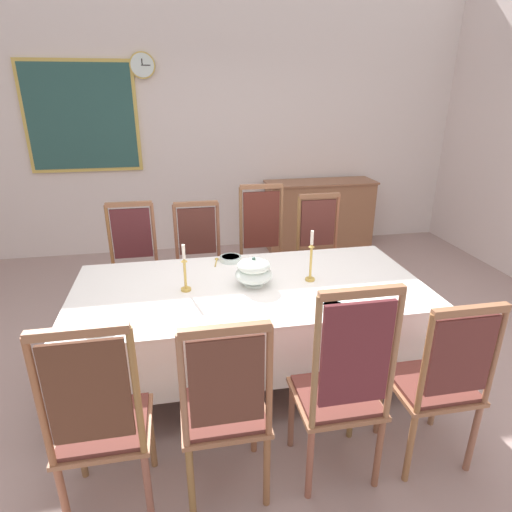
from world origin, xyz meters
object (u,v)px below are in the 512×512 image
soup_tureen (254,272)px  bowl_far_left (100,325)px  bowl_near_left (231,258)px  spoon_secondary (347,306)px  chair_south_a (101,420)px  chair_north_b (199,260)px  candlestick_east (311,261)px  spoon_primary (217,260)px  chair_north_d (321,251)px  bowl_near_right (333,307)px  chair_north_a (134,264)px  mounted_clock (142,65)px  chair_south_d (439,380)px  chair_south_c (342,386)px  chair_north_c (264,251)px  dining_table (250,294)px  framed_painting (81,117)px  sideboard (319,214)px  candlestick_west (185,273)px  chair_south_b (225,407)px

soup_tureen → bowl_far_left: size_ratio=1.41×
bowl_near_left → spoon_secondary: 1.10m
chair_south_a → chair_north_b: bearing=73.6°
candlestick_east → spoon_primary: 0.81m
chair_north_d → bowl_near_right: size_ratio=7.36×
chair_south_a → bowl_near_right: (1.33, 0.54, 0.18)m
chair_north_a → mounted_clock: 2.54m
chair_south_d → bowl_near_right: chair_south_d is taller
chair_south_d → spoon_primary: size_ratio=6.08×
bowl_near_left → spoon_primary: (-0.11, 0.03, -0.02)m
candlestick_east → chair_south_c: bearing=-97.7°
chair_north_b → bowl_far_left: chair_north_b is taller
chair_south_d → chair_north_c: bearing=105.8°
dining_table → bowl_far_left: 1.04m
framed_painting → mounted_clock: bearing=-0.7°
dining_table → chair_north_a: size_ratio=2.19×
bowl_far_left → chair_north_d: bearing=37.8°
bowl_near_left → mounted_clock: (-0.68, 2.38, 1.52)m
chair_north_b → mounted_clock: bearing=-76.4°
chair_south_d → framed_painting: bearing=121.6°
bowl_far_left → spoon_secondary: bowl_far_left is taller
bowl_far_left → sideboard: (2.35, 3.03, -0.31)m
chair_north_c → chair_north_d: 0.56m
chair_north_c → chair_north_d: size_ratio=1.10×
bowl_near_right → chair_south_a: bearing=-158.0°
chair_north_a → spoon_secondary: (1.43, -1.42, 0.18)m
soup_tureen → bowl_near_left: size_ratio=1.52×
chair_south_a → bowl_near_left: (0.81, 1.47, 0.18)m
spoon_primary → sideboard: size_ratio=0.12×
chair_south_a → chair_south_d: size_ratio=1.08×
bowl_near_left → framed_painting: framed_painting is taller
chair_south_a → chair_north_c: (1.19, 1.99, 0.02)m
chair_north_a → chair_south_d: size_ratio=1.03×
candlestick_west → bowl_near_left: 0.61m
candlestick_east → chair_north_d: bearing=66.6°
soup_tureen → bowl_near_left: bearing=102.0°
chair_south_b → bowl_far_left: size_ratio=5.95×
chair_south_d → mounted_clock: size_ratio=3.65×
framed_painting → chair_south_c: bearing=-64.9°
sideboard → bowl_far_left: bearing=52.2°
bowl_far_left → framed_painting: bearing=99.6°
dining_table → chair_north_a: chair_north_a is taller
spoon_secondary → mounted_clock: size_ratio=0.61×
chair_south_c → bowl_far_left: bearing=155.2°
bowl_near_left → sideboard: (1.48, 2.14, -0.31)m
soup_tureen → spoon_primary: (-0.21, 0.50, -0.10)m
bowl_near_right → mounted_clock: 3.83m
dining_table → framed_painting: 3.40m
bowl_near_left → sideboard: size_ratio=0.12×
soup_tureen → chair_north_c: bearing=74.4°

